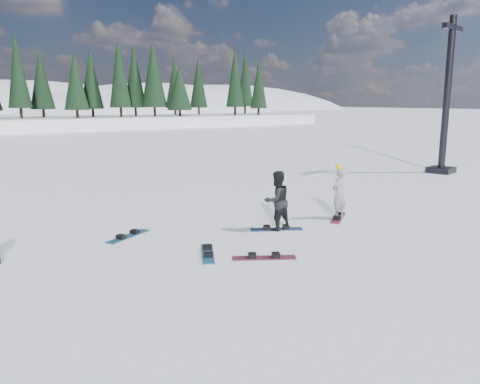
# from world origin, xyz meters

# --- Properties ---
(ground) EXTENTS (420.00, 420.00, 0.00)m
(ground) POSITION_xyz_m (0.00, 0.00, 0.00)
(ground) COLOR white
(ground) RESTS_ON ground
(lift_tower) EXTENTS (2.13, 1.39, 7.75)m
(lift_tower) POSITION_xyz_m (14.05, 4.23, 3.15)
(lift_tower) COLOR black
(lift_tower) RESTS_ON ground
(snowboarder_woman) EXTENTS (0.67, 0.53, 1.76)m
(snowboarder_woman) POSITION_xyz_m (2.70, 0.20, 0.82)
(snowboarder_woman) COLOR #9E9DA2
(snowboarder_woman) RESTS_ON ground
(snowboarder_man) EXTENTS (0.83, 0.65, 1.71)m
(snowboarder_man) POSITION_xyz_m (0.26, 0.21, 0.85)
(snowboarder_man) COLOR black
(snowboarder_man) RESTS_ON ground
(snowboard_woman) EXTENTS (1.37, 1.12, 0.03)m
(snowboard_woman) POSITION_xyz_m (2.71, 0.20, 0.01)
(snowboard_woman) COLOR #982147
(snowboard_woman) RESTS_ON ground
(snowboard_man) EXTENTS (1.45, 0.96, 0.03)m
(snowboard_man) POSITION_xyz_m (0.26, 0.21, 0.01)
(snowboard_man) COLOR navy
(snowboard_man) RESTS_ON ground
(snowboard_loose_a) EXTENTS (0.93, 1.46, 0.03)m
(snowboard_loose_a) POSITION_xyz_m (-2.47, -0.62, 0.01)
(snowboard_loose_a) COLOR #1C6B9D
(snowboard_loose_a) RESTS_ON ground
(snowboard_loose_b) EXTENTS (1.44, 0.99, 0.03)m
(snowboard_loose_b) POSITION_xyz_m (-1.52, -1.62, 0.01)
(snowboard_loose_b) COLOR maroon
(snowboard_loose_b) RESTS_ON ground
(snowboard_loose_c) EXTENTS (1.45, 0.97, 0.03)m
(snowboard_loose_c) POSITION_xyz_m (-3.57, 1.85, 0.01)
(snowboard_loose_c) COLOR #1B6996
(snowboard_loose_c) RESTS_ON ground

